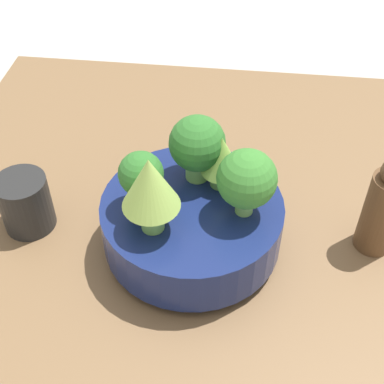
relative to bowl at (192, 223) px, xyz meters
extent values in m
plane|color=#ADA89E|center=(-0.03, 0.03, -0.08)|extent=(6.00, 6.00, 0.00)
cube|color=brown|center=(-0.03, 0.03, -0.06)|extent=(0.82, 0.85, 0.03)
cylinder|color=navy|center=(0.00, 0.00, -0.04)|extent=(0.10, 0.10, 0.01)
cylinder|color=navy|center=(0.00, 0.00, 0.00)|extent=(0.22, 0.22, 0.06)
cylinder|color=#609347|center=(-0.04, 0.03, 0.04)|extent=(0.03, 0.03, 0.02)
cone|color=#84AD47|center=(-0.04, 0.03, 0.08)|extent=(0.05, 0.05, 0.05)
cylinder|color=#6BA34C|center=(0.04, -0.04, 0.05)|extent=(0.03, 0.03, 0.04)
cone|color=#93B751|center=(0.04, -0.04, 0.10)|extent=(0.07, 0.07, 0.07)
cylinder|color=#7AB256|center=(-0.05, 0.00, 0.05)|extent=(0.03, 0.03, 0.03)
sphere|color=#2D6B28|center=(-0.05, 0.00, 0.09)|extent=(0.07, 0.07, 0.07)
cylinder|color=#609347|center=(0.01, -0.06, 0.05)|extent=(0.03, 0.03, 0.03)
sphere|color=#2D6B28|center=(0.01, -0.06, 0.08)|extent=(0.05, 0.05, 0.05)
cylinder|color=#7AB256|center=(0.00, 0.06, 0.05)|extent=(0.02, 0.02, 0.03)
sphere|color=#387A2D|center=(0.00, 0.06, 0.08)|extent=(0.07, 0.07, 0.07)
cylinder|color=black|center=(-0.01, -0.22, 0.00)|extent=(0.07, 0.07, 0.08)
cylinder|color=brown|center=(-0.03, 0.23, 0.01)|extent=(0.05, 0.05, 0.11)
camera|label=1|loc=(0.45, 0.05, 0.49)|focal=50.00mm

